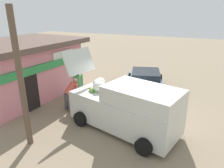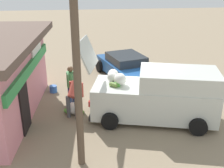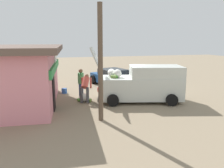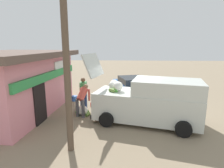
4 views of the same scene
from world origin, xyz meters
The scene contains 9 objects.
ground_plane centered at (0.00, 0.00, 0.00)m, with size 60.00×60.00×0.00m, color gray.
storefront_bar centered at (-0.86, 5.95, 1.54)m, with size 7.12×5.20×3.00m.
delivery_van centered at (-1.84, -0.58, 0.96)m, with size 2.90×5.09×2.93m.
parked_sedan centered at (2.58, -0.14, 0.58)m, with size 4.27×2.97×1.21m.
vendor_standing centered at (-0.37, 2.56, 0.98)m, with size 0.53×0.45×1.69m.
customer_bending centered at (-1.24, 2.44, 0.90)m, with size 0.74×0.66×1.49m.
unloaded_banana_pile centered at (-1.06, 2.48, 0.19)m, with size 0.79×0.80×0.43m.
paint_bucket centered at (1.08, 3.44, 0.16)m, with size 0.33×0.33×0.31m, color blue.
utility_pole centered at (-4.12, 2.24, 2.35)m, with size 0.20×0.20×4.69m, color brown.
Camera 4 is at (-9.39, 0.65, 3.33)m, focal length 29.34 mm.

